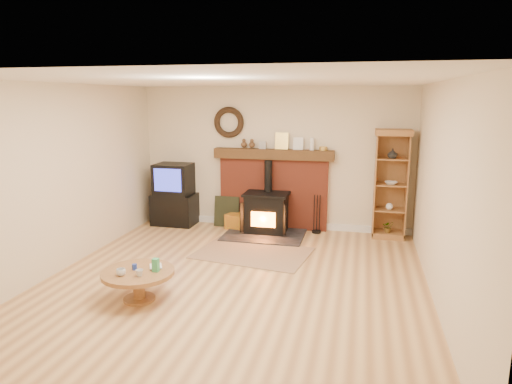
% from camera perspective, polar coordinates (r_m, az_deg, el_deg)
% --- Properties ---
extents(ground, '(5.50, 5.50, 0.00)m').
position_cam_1_polar(ground, '(6.18, -2.79, -11.17)').
color(ground, '#A97646').
rests_on(ground, ground).
extents(room_shell, '(5.02, 5.52, 2.61)m').
position_cam_1_polar(room_shell, '(5.82, -2.87, 4.96)').
color(room_shell, beige).
rests_on(room_shell, ground).
extents(chimney_breast, '(2.20, 0.22, 1.78)m').
position_cam_1_polar(chimney_breast, '(8.44, 2.18, 0.80)').
color(chimney_breast, '#9A3B27').
rests_on(chimney_breast, ground).
extents(wood_stove, '(1.40, 1.00, 1.29)m').
position_cam_1_polar(wood_stove, '(8.17, 1.26, -2.75)').
color(wood_stove, black).
rests_on(wood_stove, ground).
extents(area_rug, '(1.87, 1.42, 0.01)m').
position_cam_1_polar(area_rug, '(7.22, -0.42, -7.62)').
color(area_rug, brown).
rests_on(area_rug, ground).
extents(tv_unit, '(0.81, 0.58, 1.17)m').
position_cam_1_polar(tv_unit, '(8.85, -10.18, -0.44)').
color(tv_unit, black).
rests_on(tv_unit, ground).
extents(curio_cabinet, '(0.60, 0.44, 1.88)m').
position_cam_1_polar(curio_cabinet, '(8.16, 16.47, 0.95)').
color(curio_cabinet, olive).
rests_on(curio_cabinet, ground).
extents(firelog_box, '(0.51, 0.41, 0.28)m').
position_cam_1_polar(firelog_box, '(8.47, -2.18, -3.76)').
color(firelog_box, gold).
rests_on(firelog_box, ground).
extents(leaning_painting, '(0.48, 0.13, 0.57)m').
position_cam_1_polar(leaning_painting, '(8.64, -3.69, -2.44)').
color(leaning_painting, black).
rests_on(leaning_painting, ground).
extents(fire_tools, '(0.16, 0.16, 0.70)m').
position_cam_1_polar(fire_tools, '(8.31, 7.58, -4.20)').
color(fire_tools, black).
rests_on(fire_tools, ground).
extents(coffee_table, '(0.87, 0.87, 0.53)m').
position_cam_1_polar(coffee_table, '(5.73, -14.50, -10.17)').
color(coffee_table, brown).
rests_on(coffee_table, ground).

